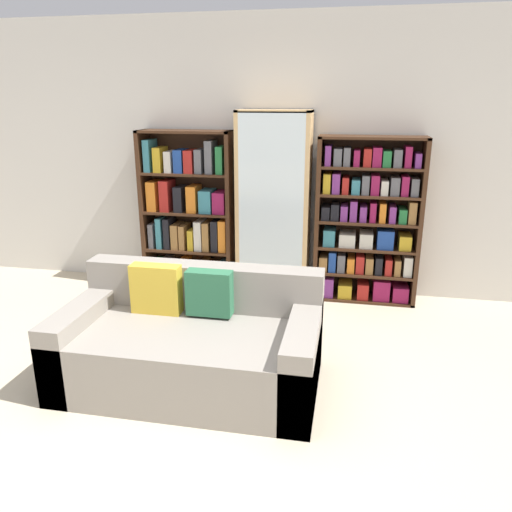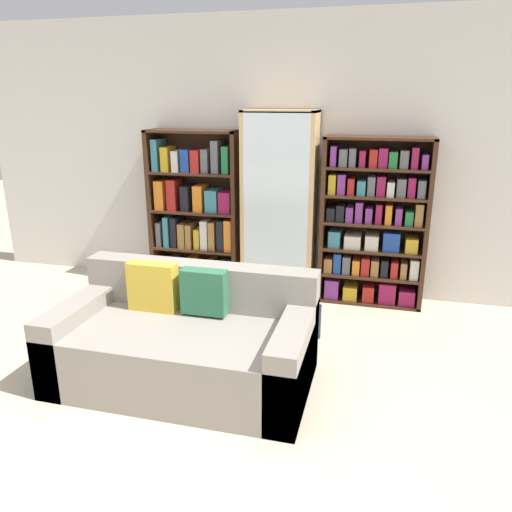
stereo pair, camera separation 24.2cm
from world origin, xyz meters
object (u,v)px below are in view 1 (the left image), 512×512
Objects in this scene: display_cabinet at (274,207)px; wine_bottle at (317,319)px; bookshelf_right at (367,224)px; couch at (191,345)px; bookshelf_left at (189,216)px.

display_cabinet is 4.86× the size of wine_bottle.
bookshelf_right is (0.91, 0.02, -0.13)m from display_cabinet.
bookshelf_right is at bearing 1.02° from display_cabinet.
couch is 1.95m from bookshelf_left.
bookshelf_right reaches higher than wine_bottle.
wine_bottle is (1.40, -0.92, -0.61)m from bookshelf_left.
display_cabinet reaches higher than couch.
display_cabinet reaches higher than bookshelf_right.
couch is at bearing -99.31° from display_cabinet.
bookshelf_right is 4.25× the size of wine_bottle.
bookshelf_right is at bearing 67.18° from wine_bottle.
display_cabinet is (0.88, -0.02, 0.14)m from bookshelf_left.
couch is at bearing -71.84° from bookshelf_left.
bookshelf_left is 4.33× the size of wine_bottle.
bookshelf_right reaches higher than couch.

